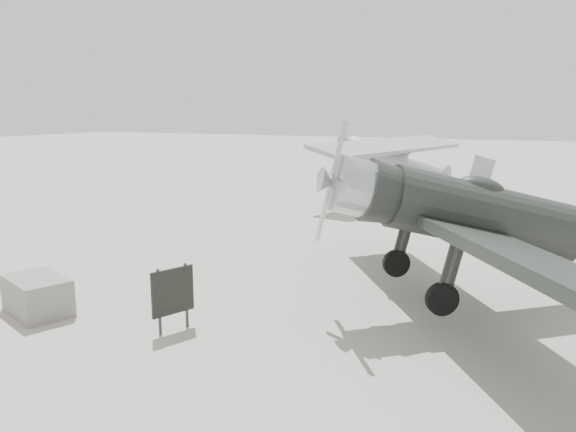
{
  "coord_description": "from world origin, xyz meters",
  "views": [
    {
      "loc": [
        5.26,
        -12.63,
        4.66
      ],
      "look_at": [
        -1.64,
        2.44,
        1.5
      ],
      "focal_mm": 35.0,
      "sensor_mm": 36.0,
      "label": 1
    }
  ],
  "objects_px": {
    "highwing_monoplane": "(402,157)",
    "sign_board": "(173,292)",
    "lowwing_monoplane": "(498,220)",
    "equipment_block": "(37,295)"
  },
  "relations": [
    {
      "from": "highwing_monoplane",
      "to": "sign_board",
      "type": "relative_size",
      "value": 8.6
    },
    {
      "from": "highwing_monoplane",
      "to": "sign_board",
      "type": "bearing_deg",
      "value": -74.55
    },
    {
      "from": "equipment_block",
      "to": "sign_board",
      "type": "relative_size",
      "value": 1.19
    },
    {
      "from": "highwing_monoplane",
      "to": "equipment_block",
      "type": "distance_m",
      "value": 20.62
    },
    {
      "from": "equipment_block",
      "to": "sign_board",
      "type": "height_order",
      "value": "sign_board"
    },
    {
      "from": "lowwing_monoplane",
      "to": "highwing_monoplane",
      "type": "xyz_separation_m",
      "value": [
        -5.89,
        15.45,
        0.06
      ]
    },
    {
      "from": "equipment_block",
      "to": "highwing_monoplane",
      "type": "bearing_deg",
      "value": 79.71
    },
    {
      "from": "lowwing_monoplane",
      "to": "sign_board",
      "type": "bearing_deg",
      "value": -177.88
    },
    {
      "from": "highwing_monoplane",
      "to": "sign_board",
      "type": "distance_m",
      "value": 19.83
    },
    {
      "from": "lowwing_monoplane",
      "to": "equipment_block",
      "type": "relative_size",
      "value": 6.7
    }
  ]
}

